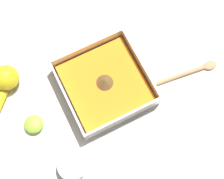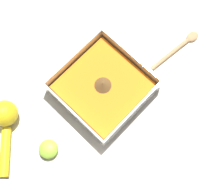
# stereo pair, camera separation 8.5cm
# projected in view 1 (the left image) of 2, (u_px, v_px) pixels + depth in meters

# --- Properties ---
(ground_plane) EXTENTS (4.00, 4.00, 0.00)m
(ground_plane) POSITION_uv_depth(u_px,v_px,m) (103.00, 101.00, 0.87)
(ground_plane) COLOR beige
(square_dish) EXTENTS (0.23, 0.23, 0.06)m
(square_dish) POSITION_uv_depth(u_px,v_px,m) (105.00, 84.00, 0.86)
(square_dish) COLOR silver
(square_dish) RESTS_ON ground_plane
(spice_bowl) EXTENTS (0.07, 0.07, 0.04)m
(spice_bowl) POSITION_uv_depth(u_px,v_px,m) (73.00, 166.00, 0.80)
(spice_bowl) COLOR silver
(spice_bowl) RESTS_ON ground_plane
(lemon_squeezer) EXTENTS (0.16, 0.16, 0.07)m
(lemon_squeezer) POSITION_uv_depth(u_px,v_px,m) (4.00, 84.00, 0.85)
(lemon_squeezer) COLOR yellow
(lemon_squeezer) RESTS_ON ground_plane
(lemon_half) EXTENTS (0.05, 0.05, 0.03)m
(lemon_half) POSITION_uv_depth(u_px,v_px,m) (34.00, 124.00, 0.84)
(lemon_half) COLOR #93CC38
(lemon_half) RESTS_ON ground_plane
(wooden_spoon) EXTENTS (0.04, 0.19, 0.01)m
(wooden_spoon) POSITION_uv_depth(u_px,v_px,m) (190.00, 72.00, 0.89)
(wooden_spoon) COLOR tan
(wooden_spoon) RESTS_ON ground_plane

